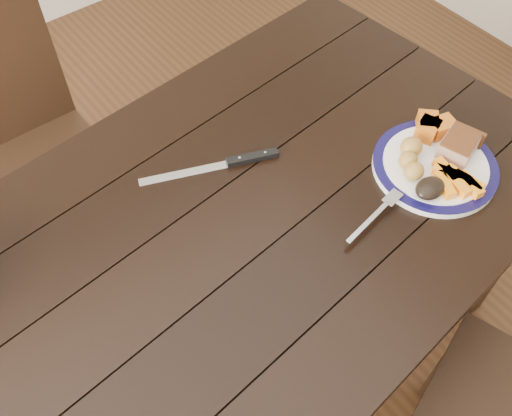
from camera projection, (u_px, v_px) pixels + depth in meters
ground at (232, 369)px, 1.78m from camera, size 4.00×4.00×0.00m
dining_table at (222, 259)px, 1.25m from camera, size 1.68×1.05×0.75m
chair_far at (20, 145)px, 1.63m from camera, size 0.42×0.43×0.93m
dinner_plate at (435, 167)px, 1.27m from camera, size 0.28×0.28×0.02m
plate_rim at (436, 164)px, 1.27m from camera, size 0.28×0.28×0.02m
pork_slice at (459, 146)px, 1.27m from camera, size 0.10×0.09×0.04m
roasted_potatoes at (411, 158)px, 1.25m from camera, size 0.10×0.10×0.04m
carrot_batons at (456, 180)px, 1.22m from camera, size 0.09×0.13×0.02m
pumpkin_wedges at (432, 127)px, 1.30m from camera, size 0.10×0.09×0.04m
dark_mushroom at (430, 188)px, 1.20m from camera, size 0.07×0.05×0.03m
fork at (378, 213)px, 1.18m from camera, size 0.18×0.05×0.00m
carving_knife at (236, 161)px, 1.29m from camera, size 0.30×0.14×0.01m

